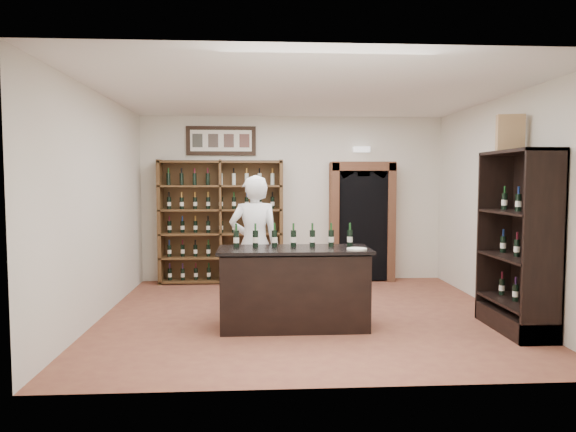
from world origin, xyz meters
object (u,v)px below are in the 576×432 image
object	(u,v)px
wine_shelf	(221,221)
tasting_counter	(294,288)
counter_bottle_0	(236,239)
side_cabinet	(519,270)
shopkeeper	(254,244)
wine_crate	(510,133)

from	to	relation	value
wine_shelf	tasting_counter	xyz separation A→B (m)	(1.10, -2.93, -0.61)
tasting_counter	counter_bottle_0	xyz separation A→B (m)	(-0.72, 0.13, 0.61)
side_cabinet	wine_shelf	bearing A→B (deg)	139.79
wine_shelf	counter_bottle_0	size ratio (longest dim) A/B	7.33
side_cabinet	shopkeeper	xyz separation A→B (m)	(-3.22, 1.11, 0.20)
wine_shelf	counter_bottle_0	bearing A→B (deg)	-82.28
side_cabinet	wine_crate	size ratio (longest dim) A/B	4.77
tasting_counter	side_cabinet	bearing A→B (deg)	-6.28
counter_bottle_0	shopkeeper	xyz separation A→B (m)	(0.22, 0.68, -0.15)
side_cabinet	wine_crate	bearing A→B (deg)	90.71
shopkeeper	wine_shelf	bearing A→B (deg)	-76.21
tasting_counter	shopkeeper	world-z (taller)	shopkeeper
counter_bottle_0	side_cabinet	bearing A→B (deg)	-7.10
counter_bottle_0	wine_shelf	bearing A→B (deg)	97.72
tasting_counter	wine_crate	distance (m)	3.34
tasting_counter	shopkeeper	bearing A→B (deg)	121.64
wine_crate	tasting_counter	bearing A→B (deg)	-167.03
counter_bottle_0	side_cabinet	distance (m)	3.49
wine_shelf	shopkeeper	size ratio (longest dim) A/B	1.15
tasting_counter	counter_bottle_0	size ratio (longest dim) A/B	6.27
counter_bottle_0	wine_crate	xyz separation A→B (m)	(3.44, -0.12, 1.32)
wine_shelf	tasting_counter	bearing A→B (deg)	-69.44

